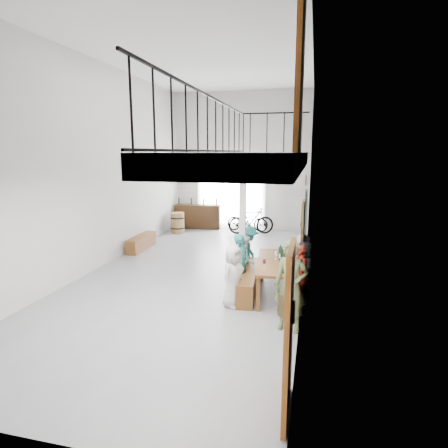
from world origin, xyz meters
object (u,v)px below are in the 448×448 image
(bench_inner, at_px, (249,281))
(side_bench, at_px, (141,243))
(tasting_table, at_px, (277,265))
(serving_counter, at_px, (198,216))
(bicycle_near, at_px, (247,220))
(host_standing, at_px, (291,286))
(oak_barrel, at_px, (178,223))

(bench_inner, relative_size, side_bench, 1.36)
(tasting_table, height_order, serving_counter, serving_counter)
(bench_inner, bearing_deg, bicycle_near, 96.00)
(bench_inner, relative_size, bicycle_near, 1.30)
(tasting_table, distance_m, bench_inner, 0.79)
(bench_inner, distance_m, host_standing, 2.07)
(bench_inner, distance_m, serving_counter, 7.43)
(tasting_table, relative_size, host_standing, 1.31)
(tasting_table, distance_m, serving_counter, 7.82)
(tasting_table, relative_size, bench_inner, 0.99)
(tasting_table, height_order, side_bench, tasting_table)
(side_bench, xyz_separation_m, bicycle_near, (2.87, 3.65, 0.22))
(host_standing, bearing_deg, serving_counter, 127.30)
(side_bench, bearing_deg, oak_barrel, 84.76)
(tasting_table, xyz_separation_m, serving_counter, (-3.95, 6.74, -0.21))
(side_bench, bearing_deg, serving_counter, 78.68)
(bench_inner, xyz_separation_m, oak_barrel, (-3.82, 5.60, 0.15))
(host_standing, bearing_deg, side_bench, 147.73)
(host_standing, bearing_deg, bench_inner, 130.86)
(side_bench, relative_size, host_standing, 0.97)
(bicycle_near, bearing_deg, oak_barrel, 114.57)
(serving_counter, xyz_separation_m, bicycle_near, (2.12, -0.10, -0.05))
(side_bench, bearing_deg, bicycle_near, 51.88)
(serving_counter, relative_size, bicycle_near, 1.12)
(bench_inner, xyz_separation_m, side_bench, (-4.07, 2.90, -0.02))
(serving_counter, height_order, bicycle_near, serving_counter)
(oak_barrel, xyz_separation_m, serving_counter, (0.50, 1.04, 0.09))
(oak_barrel, bearing_deg, bench_inner, -55.70)
(tasting_table, xyz_separation_m, host_standing, (0.39, -1.60, 0.12))
(tasting_table, bearing_deg, bench_inner, 165.70)
(side_bench, bearing_deg, host_standing, -42.07)
(tasting_table, xyz_separation_m, oak_barrel, (-4.45, 5.70, -0.30))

